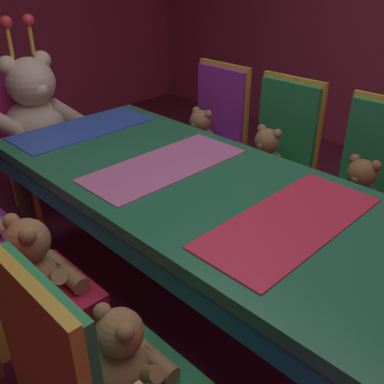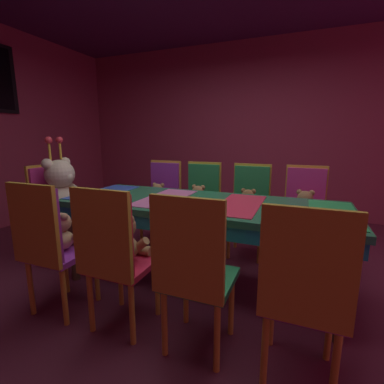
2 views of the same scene
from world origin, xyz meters
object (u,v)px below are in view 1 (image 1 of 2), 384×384
Objects in this scene: teddy_right_1 at (358,189)px; teddy_right_2 at (265,155)px; chair_right_2 at (280,145)px; chair_left_1 at (79,378)px; teddy_right_3 at (200,133)px; throne_chair at (27,122)px; teddy_left_1 at (123,353)px; king_teddy_bear at (36,110)px; chair_right_3 at (215,125)px; teddy_left_2 at (33,262)px; chair_right_1 at (372,177)px; banquet_table at (220,209)px.

teddy_right_2 reaches higher than teddy_right_1.
chair_right_2 reaches higher than teddy_right_2.
chair_left_1 is 1.80m from chair_right_2.
teddy_right_3 is 0.30× the size of throne_chair.
king_teddy_bear is at bearing 69.03° from teddy_left_1.
teddy_right_1 is at bearing 19.55° from throne_chair.
chair_right_3 is 3.36× the size of teddy_right_3.
teddy_left_2 is 1.60m from throne_chair.
chair_right_2 is 3.28× the size of teddy_right_2.
chair_right_3 is 0.14m from teddy_right_3.
chair_right_2 is (0.16, 0.57, 0.02)m from teddy_right_1.
chair_right_1 reaches higher than teddy_left_1.
banquet_table is 0.75m from teddy_left_2.
chair_right_1 is 0.58m from teddy_right_2.
banquet_table is 1.73m from throne_chair.
banquet_table is at bearing 48.70° from teddy_right_3.
chair_right_2 and chair_right_3 have the same top height.
chair_right_2 is at bearing 18.14° from chair_left_1.
chair_left_1 is 1.20× the size of king_teddy_bear.
king_teddy_bear is at bearing -0.00° from throne_chair.
teddy_right_1 is 0.30× the size of throne_chair.
king_teddy_bear is (0.00, 1.56, 0.07)m from banquet_table.
chair_left_1 is 0.57m from teddy_left_2.
throne_chair is (0.69, 1.45, -0.00)m from teddy_left_2.
king_teddy_bear is at bearing 61.55° from teddy_left_2.
king_teddy_bear reaches higher than banquet_table.
banquet_table is at bearing -22.38° from teddy_left_2.
chair_left_1 is 2.01m from king_teddy_bear.
chair_left_1 reaches higher than teddy_right_2.
chair_right_1 is at bearing 24.96° from king_teddy_bear.
banquet_table is 7.91× the size of teddy_right_2.
king_teddy_bear is (0.70, 1.82, 0.14)m from teddy_left_1.
chair_right_3 is (-0.00, 1.08, 0.00)m from chair_right_1.
teddy_right_2 is (1.42, 0.56, 0.00)m from teddy_left_1.
king_teddy_bear reaches higher than throne_chair.
chair_left_1 and chair_right_3 have the same top height.
chair_right_3 is 1.20× the size of king_teddy_bear.
teddy_right_2 is at bearing 19.68° from chair_left_1.
banquet_table is 0.90m from chair_right_1.
teddy_right_1 is at bearing -20.71° from banquet_table.
teddy_right_2 reaches higher than teddy_right_3.
throne_chair is 1.20× the size of king_teddy_bear.
chair_left_1 is 3.30× the size of teddy_right_1.
teddy_right_3 is (-0.14, 0.00, -0.02)m from chair_right_3.
chair_left_1 is 3.36× the size of teddy_right_3.
chair_right_1 is 1.09m from teddy_right_3.
king_teddy_bear reaches higher than teddy_right_3.
teddy_left_1 is (0.14, 0.00, -0.02)m from chair_left_1.
teddy_right_2 is at bearing -91.49° from teddy_right_1.
teddy_right_1 is at bearing 89.98° from teddy_right_3.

